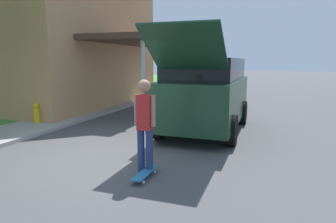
# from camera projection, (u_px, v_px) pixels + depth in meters

# --- Properties ---
(ground_plane) EXTENTS (120.00, 120.00, 0.00)m
(ground_plane) POSITION_uv_depth(u_px,v_px,m) (108.00, 155.00, 6.61)
(ground_plane) COLOR #49494C
(lawn) EXTENTS (10.00, 80.00, 0.08)m
(lawn) POSITION_uv_depth(u_px,v_px,m) (29.00, 102.00, 14.79)
(lawn) COLOR #478E38
(lawn) RESTS_ON ground_plane
(sidewalk) EXTENTS (1.80, 80.00, 0.10)m
(sidewalk) POSITION_uv_depth(u_px,v_px,m) (107.00, 107.00, 13.36)
(sidewalk) COLOR #9E9E99
(sidewalk) RESTS_ON ground_plane
(suv_parked) EXTENTS (2.12, 5.17, 2.81)m
(suv_parked) POSITION_uv_depth(u_px,v_px,m) (206.00, 92.00, 8.77)
(suv_parked) COLOR #193823
(suv_parked) RESTS_ON ground_plane
(car_down_street) EXTENTS (1.94, 4.13, 1.39)m
(car_down_street) POSITION_uv_depth(u_px,v_px,m) (214.00, 82.00, 20.24)
(car_down_street) COLOR black
(car_down_street) RESTS_ON ground_plane
(skateboarder) EXTENTS (0.41, 0.23, 1.74)m
(skateboarder) POSITION_uv_depth(u_px,v_px,m) (145.00, 122.00, 5.40)
(skateboarder) COLOR navy
(skateboarder) RESTS_ON ground_plane
(skateboard) EXTENTS (0.21, 0.83, 0.10)m
(skateboard) POSITION_uv_depth(u_px,v_px,m) (145.00, 173.00, 5.33)
(skateboard) COLOR #236B99
(skateboard) RESTS_ON ground_plane
(fire_hydrant) EXTENTS (0.20, 0.20, 0.63)m
(fire_hydrant) POSITION_uv_depth(u_px,v_px,m) (36.00, 113.00, 9.61)
(fire_hydrant) COLOR gold
(fire_hydrant) RESTS_ON sidewalk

